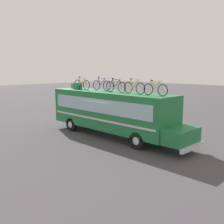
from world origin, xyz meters
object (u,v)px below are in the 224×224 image
at_px(bus, 112,111).
at_px(rooftop_bicycle_2, 101,85).
at_px(rooftop_bicycle_3, 116,86).
at_px(luggage_bag_1, 76,86).
at_px(luggage_bag_2, 78,86).
at_px(rooftop_bicycle_1, 82,84).
at_px(rooftop_bicycle_5, 155,89).
at_px(rooftop_bicycle_4, 134,87).

relative_size(bus, rooftop_bicycle_2, 6.22).
relative_size(rooftop_bicycle_2, rooftop_bicycle_3, 1.01).
distance_m(rooftop_bicycle_2, rooftop_bicycle_3, 1.68).
relative_size(luggage_bag_1, luggage_bag_2, 1.42).
relative_size(luggage_bag_2, rooftop_bicycle_1, 0.29).
bearing_deg(rooftop_bicycle_3, luggage_bag_1, 177.52).
bearing_deg(rooftop_bicycle_5, luggage_bag_2, -178.59).
xyz_separation_m(bus, rooftop_bicycle_2, (-1.26, 0.19, 1.69)).
bearing_deg(bus, luggage_bag_2, -176.25).
xyz_separation_m(bus, luggage_bag_1, (-4.17, 0.12, 1.48)).
xyz_separation_m(luggage_bag_1, luggage_bag_2, (0.73, -0.35, 0.05)).
bearing_deg(luggage_bag_1, rooftop_bicycle_1, -19.34).
height_order(luggage_bag_1, rooftop_bicycle_2, rooftop_bicycle_2).
relative_size(rooftop_bicycle_2, rooftop_bicycle_5, 1.06).
bearing_deg(rooftop_bicycle_2, bus, -8.46).
distance_m(luggage_bag_1, luggage_bag_2, 0.81).
distance_m(rooftop_bicycle_1, rooftop_bicycle_3, 3.18).
relative_size(luggage_bag_1, rooftop_bicycle_5, 0.43).
xyz_separation_m(rooftop_bicycle_1, rooftop_bicycle_2, (1.51, 0.55, -0.00)).
height_order(rooftop_bicycle_3, rooftop_bicycle_5, rooftop_bicycle_3).
xyz_separation_m(luggage_bag_2, rooftop_bicycle_5, (6.97, 0.17, 0.14)).
height_order(rooftop_bicycle_3, rooftop_bicycle_4, rooftop_bicycle_4).
bearing_deg(rooftop_bicycle_1, luggage_bag_1, 160.66).
relative_size(luggage_bag_1, rooftop_bicycle_3, 0.41).
xyz_separation_m(rooftop_bicycle_2, rooftop_bicycle_4, (3.22, -0.26, -0.01)).
distance_m(bus, rooftop_bicycle_3, 1.73).
relative_size(rooftop_bicycle_1, rooftop_bicycle_2, 0.98).
relative_size(bus, rooftop_bicycle_3, 6.28).
height_order(luggage_bag_2, rooftop_bicycle_3, rooftop_bicycle_3).
relative_size(rooftop_bicycle_1, rooftop_bicycle_5, 1.04).
height_order(luggage_bag_1, rooftop_bicycle_3, rooftop_bicycle_3).
relative_size(rooftop_bicycle_2, rooftop_bicycle_4, 1.06).
bearing_deg(luggage_bag_2, rooftop_bicycle_2, 10.67).
bearing_deg(rooftop_bicycle_1, luggage_bag_2, 168.22).
distance_m(bus, rooftop_bicycle_4, 2.59).
height_order(bus, rooftop_bicycle_5, rooftop_bicycle_5).
xyz_separation_m(bus, luggage_bag_2, (-3.45, -0.23, 1.53)).
distance_m(rooftop_bicycle_2, rooftop_bicycle_5, 4.78).
bearing_deg(rooftop_bicycle_1, rooftop_bicycle_3, 5.30).
bearing_deg(luggage_bag_2, rooftop_bicycle_3, 2.28).
relative_size(bus, luggage_bag_2, 21.84).
height_order(luggage_bag_1, rooftop_bicycle_1, rooftop_bicycle_1).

